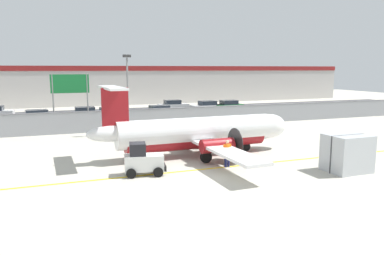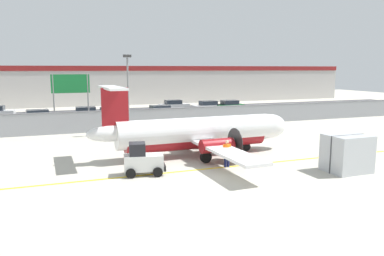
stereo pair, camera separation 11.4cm
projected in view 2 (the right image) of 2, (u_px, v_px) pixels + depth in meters
ground_plane at (216, 168)px, 22.97m from camera, size 140.00×140.00×0.01m
perimeter_fence at (151, 118)px, 37.61m from camera, size 98.00×0.10×2.10m
parking_lot_strip at (129, 115)px, 48.43m from camera, size 98.00×17.00×0.12m
background_building at (109, 85)px, 65.05m from camera, size 91.00×8.10×6.50m
commuter_airplane at (200, 133)px, 26.20m from camera, size 14.80×16.04×4.92m
baggage_tug at (143, 160)px, 21.37m from camera, size 2.49×1.72×1.88m
ground_crew_worker at (227, 152)px, 23.06m from camera, size 0.54×0.35×1.70m
cargo_container at (347, 153)px, 22.05m from camera, size 2.44×2.04×2.20m
traffic_cone_near_left at (243, 160)px, 23.68m from camera, size 0.36×0.36×0.64m
traffic_cone_near_right at (239, 139)px, 30.63m from camera, size 0.36×0.36×0.64m
parked_car_1 at (36, 117)px, 40.03m from camera, size 4.39×2.43×1.58m
parked_car_2 at (87, 114)px, 43.12m from camera, size 4.23×2.06×1.58m
parked_car_3 at (110, 114)px, 42.70m from camera, size 4.30×2.22×1.58m
parked_car_4 at (159, 112)px, 44.85m from camera, size 4.35×2.33×1.58m
parked_car_5 at (174, 106)px, 52.61m from camera, size 4.23×2.06×1.58m
parked_car_6 at (207, 107)px, 51.05m from camera, size 4.30×2.21×1.58m
parked_car_7 at (229, 106)px, 52.07m from camera, size 4.25×2.11×1.58m
apron_light_pole at (128, 88)px, 33.55m from camera, size 0.70×0.30×7.27m
highway_sign at (71, 88)px, 36.29m from camera, size 3.60×0.14×5.50m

